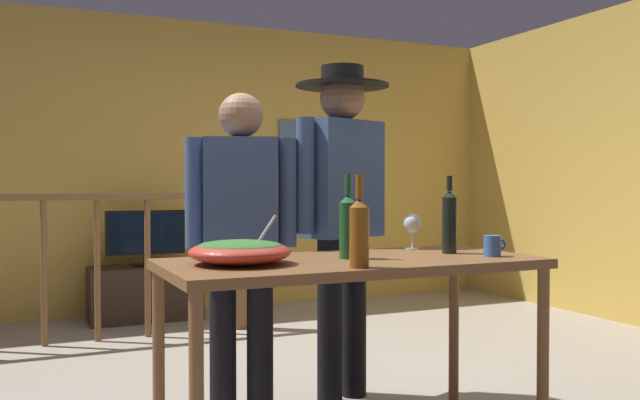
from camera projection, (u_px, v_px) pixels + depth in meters
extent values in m
plane|color=#9E9384|center=(325.00, 391.00, 3.69)|extent=(7.81, 7.81, 0.00)
cube|color=gold|center=(198.00, 166.00, 6.15)|extent=(6.01, 0.10, 2.58)
cube|color=gold|center=(612.00, 164.00, 5.65)|extent=(0.10, 4.10, 2.58)
cube|color=slate|center=(302.00, 144.00, 6.50)|extent=(0.46, 0.03, 0.43)
cylinder|color=brown|center=(44.00, 274.00, 4.71)|extent=(0.04, 0.04, 1.01)
cylinder|color=brown|center=(97.00, 271.00, 4.85)|extent=(0.04, 0.04, 1.01)
cylinder|color=brown|center=(148.00, 268.00, 5.00)|extent=(0.04, 0.04, 1.01)
cylinder|color=brown|center=(195.00, 266.00, 5.15)|extent=(0.04, 0.04, 1.01)
cylinder|color=brown|center=(240.00, 264.00, 5.29)|extent=(0.04, 0.04, 1.01)
cube|color=brown|center=(43.00, 197.00, 4.69)|extent=(2.91, 0.07, 0.05)
cube|color=brown|center=(240.00, 257.00, 5.29)|extent=(0.10, 0.10, 1.11)
cube|color=#38281E|center=(145.00, 293.00, 5.63)|extent=(0.90, 0.40, 0.45)
cube|color=black|center=(145.00, 265.00, 5.62)|extent=(0.20, 0.12, 0.02)
cylinder|color=black|center=(145.00, 259.00, 5.62)|extent=(0.03, 0.03, 0.08)
cube|color=black|center=(146.00, 232.00, 5.59)|extent=(0.64, 0.06, 0.36)
cube|color=black|center=(146.00, 233.00, 5.57)|extent=(0.59, 0.01, 0.33)
cube|color=brown|center=(352.00, 264.00, 2.83)|extent=(1.56, 0.71, 0.04)
cylinder|color=brown|center=(543.00, 359.00, 2.86)|extent=(0.05, 0.05, 0.77)
cylinder|color=brown|center=(159.00, 362.00, 2.83)|extent=(0.05, 0.05, 0.77)
cylinder|color=brown|center=(454.00, 330.00, 3.44)|extent=(0.05, 0.05, 0.77)
ellipsoid|color=#CC3D2D|center=(240.00, 252.00, 2.64)|extent=(0.40, 0.40, 0.09)
ellipsoid|color=#38702D|center=(240.00, 246.00, 2.64)|extent=(0.33, 0.33, 0.04)
cylinder|color=silver|center=(259.00, 241.00, 2.67)|extent=(0.15, 0.01, 0.20)
cylinder|color=silver|center=(412.00, 248.00, 3.26)|extent=(0.08, 0.08, 0.01)
cylinder|color=silver|center=(412.00, 239.00, 3.26)|extent=(0.01, 0.01, 0.08)
ellipsoid|color=silver|center=(412.00, 223.00, 3.26)|extent=(0.08, 0.08, 0.09)
cylinder|color=black|center=(449.00, 225.00, 3.06)|extent=(0.07, 0.07, 0.25)
cone|color=black|center=(449.00, 194.00, 3.06)|extent=(0.07, 0.07, 0.03)
cylinder|color=black|center=(450.00, 183.00, 3.05)|extent=(0.02, 0.02, 0.07)
cylinder|color=brown|center=(359.00, 238.00, 2.53)|extent=(0.07, 0.07, 0.23)
cone|color=brown|center=(359.00, 203.00, 2.53)|extent=(0.07, 0.07, 0.03)
cylinder|color=brown|center=(359.00, 186.00, 2.52)|extent=(0.03, 0.03, 0.09)
cylinder|color=#1E5628|center=(348.00, 231.00, 2.84)|extent=(0.07, 0.07, 0.23)
cone|color=#1E5628|center=(348.00, 199.00, 2.84)|extent=(0.07, 0.07, 0.03)
cylinder|color=#1E5628|center=(348.00, 184.00, 2.84)|extent=(0.03, 0.03, 0.09)
cylinder|color=#3866B2|center=(492.00, 246.00, 2.93)|extent=(0.07, 0.07, 0.09)
torus|color=#3866B2|center=(501.00, 244.00, 2.95)|extent=(0.05, 0.01, 0.05)
cylinder|color=black|center=(260.00, 333.00, 3.33)|extent=(0.13, 0.13, 0.79)
cylinder|color=black|center=(223.00, 334.00, 3.31)|extent=(0.13, 0.13, 0.79)
cube|color=#3D5684|center=(241.00, 195.00, 3.30)|extent=(0.40, 0.32, 0.56)
cylinder|color=#3D5684|center=(287.00, 192.00, 3.32)|extent=(0.09, 0.09, 0.53)
cylinder|color=#3D5684|center=(194.00, 193.00, 3.28)|extent=(0.09, 0.09, 0.53)
sphere|color=#A37556|center=(241.00, 115.00, 3.30)|extent=(0.22, 0.22, 0.22)
cylinder|color=black|center=(354.00, 316.00, 3.61)|extent=(0.13, 0.13, 0.85)
cylinder|color=black|center=(330.00, 320.00, 3.48)|extent=(0.13, 0.13, 0.85)
cube|color=#3D5684|center=(342.00, 179.00, 3.53)|extent=(0.47, 0.34, 0.60)
cylinder|color=#3D5684|center=(376.00, 176.00, 3.71)|extent=(0.09, 0.09, 0.57)
cylinder|color=#3D5684|center=(305.00, 176.00, 3.35)|extent=(0.09, 0.09, 0.57)
sphere|color=#A37556|center=(342.00, 98.00, 3.52)|extent=(0.23, 0.23, 0.23)
cylinder|color=black|center=(342.00, 86.00, 3.52)|extent=(0.49, 0.49, 0.01)
cylinder|color=black|center=(342.00, 76.00, 3.52)|extent=(0.22, 0.22, 0.10)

